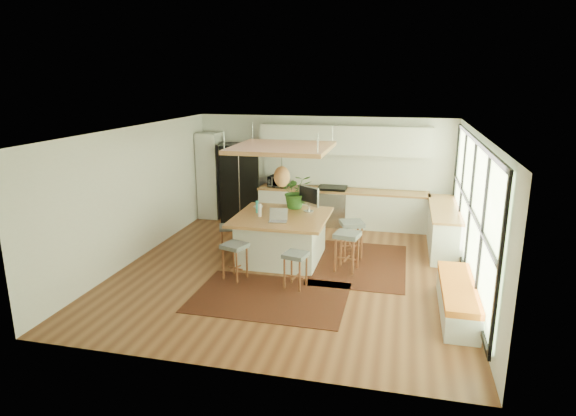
% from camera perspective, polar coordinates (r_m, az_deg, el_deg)
% --- Properties ---
extents(floor, '(7.00, 7.00, 0.00)m').
position_cam_1_polar(floor, '(9.64, 0.47, -7.15)').
color(floor, '#582D19').
rests_on(floor, ground).
extents(ceiling, '(7.00, 7.00, 0.00)m').
position_cam_1_polar(ceiling, '(8.99, 0.51, 9.03)').
color(ceiling, white).
rests_on(ceiling, ground).
extents(wall_back, '(6.50, 0.00, 6.50)m').
position_cam_1_polar(wall_back, '(12.58, 4.08, 4.46)').
color(wall_back, silver).
rests_on(wall_back, ground).
extents(wall_front, '(6.50, 0.00, 6.50)m').
position_cam_1_polar(wall_front, '(6.02, -7.07, -7.32)').
color(wall_front, silver).
rests_on(wall_front, ground).
extents(wall_left, '(0.00, 7.00, 7.00)m').
position_cam_1_polar(wall_left, '(10.42, -17.21, 1.64)').
color(wall_left, silver).
rests_on(wall_left, ground).
extents(wall_right, '(0.00, 7.00, 7.00)m').
position_cam_1_polar(wall_right, '(9.09, 20.89, -0.56)').
color(wall_right, silver).
rests_on(wall_right, ground).
extents(window_wall, '(0.10, 6.20, 2.60)m').
position_cam_1_polar(window_wall, '(9.07, 20.73, -0.24)').
color(window_wall, black).
rests_on(window_wall, wall_right).
extents(pantry, '(0.55, 0.60, 2.25)m').
position_cam_1_polar(pantry, '(13.12, -9.01, 3.74)').
color(pantry, silver).
rests_on(pantry, floor).
extents(back_counter_base, '(4.20, 0.60, 0.88)m').
position_cam_1_polar(back_counter_base, '(12.39, 6.27, -0.07)').
color(back_counter_base, silver).
rests_on(back_counter_base, floor).
extents(back_counter_top, '(4.24, 0.64, 0.05)m').
position_cam_1_polar(back_counter_top, '(12.28, 6.33, 2.01)').
color(back_counter_top, '#9C6237').
rests_on(back_counter_top, back_counter_base).
extents(backsplash, '(4.20, 0.02, 0.80)m').
position_cam_1_polar(backsplash, '(12.48, 6.56, 4.32)').
color(backsplash, white).
rests_on(backsplash, wall_back).
extents(upper_cabinets, '(4.20, 0.34, 0.70)m').
position_cam_1_polar(upper_cabinets, '(12.21, 6.58, 7.88)').
color(upper_cabinets, silver).
rests_on(upper_cabinets, wall_back).
extents(range, '(0.76, 0.62, 1.00)m').
position_cam_1_polar(range, '(12.41, 5.13, 0.27)').
color(range, '#A5A5AA').
rests_on(range, floor).
extents(right_counter_base, '(0.60, 2.50, 0.88)m').
position_cam_1_polar(right_counter_base, '(11.21, 17.63, -2.30)').
color(right_counter_base, silver).
rests_on(right_counter_base, floor).
extents(right_counter_top, '(0.64, 2.54, 0.05)m').
position_cam_1_polar(right_counter_top, '(11.09, 17.82, -0.03)').
color(right_counter_top, '#9C6237').
rests_on(right_counter_top, right_counter_base).
extents(window_bench, '(0.52, 2.00, 0.50)m').
position_cam_1_polar(window_bench, '(8.28, 19.09, -9.96)').
color(window_bench, silver).
rests_on(window_bench, floor).
extents(ceiling_panel, '(1.86, 1.86, 0.80)m').
position_cam_1_polar(ceiling_panel, '(9.53, -0.73, 5.42)').
color(ceiling_panel, '#9C6237').
rests_on(ceiling_panel, ceiling).
extents(rug_near, '(2.60, 1.80, 0.01)m').
position_cam_1_polar(rug_near, '(8.49, -2.16, -10.30)').
color(rug_near, black).
rests_on(rug_near, floor).
extents(rug_right, '(1.80, 2.60, 0.01)m').
position_cam_1_polar(rug_right, '(10.01, 8.36, -6.44)').
color(rug_right, black).
rests_on(rug_right, floor).
extents(fridge, '(1.17, 1.03, 1.99)m').
position_cam_1_polar(fridge, '(12.85, -5.62, 2.71)').
color(fridge, black).
rests_on(fridge, floor).
extents(island, '(1.85, 1.85, 0.93)m').
position_cam_1_polar(island, '(10.02, -0.74, -3.45)').
color(island, '#9C6237').
rests_on(island, floor).
extents(stool_near_left, '(0.51, 0.51, 0.69)m').
position_cam_1_polar(stool_near_left, '(9.13, -6.17, -6.13)').
color(stool_near_left, '#51565A').
rests_on(stool_near_left, floor).
extents(stool_near_right, '(0.46, 0.46, 0.65)m').
position_cam_1_polar(stool_near_right, '(8.72, 0.88, -7.09)').
color(stool_near_right, '#51565A').
rests_on(stool_near_right, floor).
extents(stool_right_front, '(0.53, 0.53, 0.77)m').
position_cam_1_polar(stool_right_front, '(9.54, 6.85, -5.22)').
color(stool_right_front, '#51565A').
rests_on(stool_right_front, floor).
extents(stool_right_back, '(0.58, 0.58, 0.77)m').
position_cam_1_polar(stool_right_back, '(10.27, 7.39, -3.76)').
color(stool_right_back, '#51565A').
rests_on(stool_right_back, floor).
extents(stool_left_side, '(0.49, 0.49, 0.64)m').
position_cam_1_polar(stool_left_side, '(10.39, -6.89, -3.53)').
color(stool_left_side, '#51565A').
rests_on(stool_left_side, floor).
extents(laptop, '(0.40, 0.42, 0.26)m').
position_cam_1_polar(laptop, '(9.43, -1.19, -0.91)').
color(laptop, '#A5A5AA').
rests_on(laptop, island).
extents(monitor, '(0.60, 0.52, 0.54)m').
position_cam_1_polar(monitor, '(10.13, 2.42, 1.01)').
color(monitor, '#A5A5AA').
rests_on(monitor, island).
extents(microwave, '(0.54, 0.36, 0.34)m').
position_cam_1_polar(microwave, '(12.51, -1.09, 3.24)').
color(microwave, '#A5A5AA').
rests_on(microwave, back_counter_top).
extents(island_plant, '(0.89, 0.93, 0.57)m').
position_cam_1_polar(island_plant, '(10.41, 0.93, 1.53)').
color(island_plant, '#1E4C19').
rests_on(island_plant, island).
extents(island_bowl, '(0.21, 0.21, 0.05)m').
position_cam_1_polar(island_bowl, '(10.44, -3.47, 0.08)').
color(island_bowl, white).
rests_on(island_bowl, island).
extents(island_bottle_0, '(0.07, 0.07, 0.19)m').
position_cam_1_polar(island_bottle_0, '(10.09, -3.64, -0.03)').
color(island_bottle_0, '#2FB6BE').
rests_on(island_bottle_0, island).
extents(island_bottle_1, '(0.07, 0.07, 0.19)m').
position_cam_1_polar(island_bottle_1, '(9.82, -3.23, -0.44)').
color(island_bottle_1, white).
rests_on(island_bottle_1, island).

